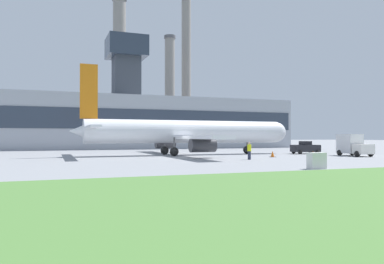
{
  "coord_description": "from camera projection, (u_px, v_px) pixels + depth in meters",
  "views": [
    {
      "loc": [
        -13.68,
        -39.0,
        2.33
      ],
      "look_at": [
        3.16,
        5.95,
        2.93
      ],
      "focal_mm": 35.0,
      "sensor_mm": 36.0,
      "label": 1
    }
  ],
  "objects": [
    {
      "name": "airplane",
      "position": [
        185.0,
        132.0,
        47.66
      ],
      "size": [
        28.97,
        26.66,
        10.81
      ],
      "color": "white",
      "rests_on": "ground_plane"
    },
    {
      "name": "utility_cabinet",
      "position": [
        317.0,
        161.0,
        27.06
      ],
      "size": [
        1.27,
        0.69,
        1.18
      ],
      "color": "silver",
      "rests_on": "ground_plane"
    },
    {
      "name": "smokestack_far",
      "position": [
        186.0,
        69.0,
        107.87
      ],
      "size": [
        3.06,
        3.06,
        43.42
      ],
      "color": "gray",
      "rests_on": "ground_plane"
    },
    {
      "name": "smokestack_left",
      "position": [
        119.0,
        70.0,
        98.02
      ],
      "size": [
        3.84,
        3.84,
        39.13
      ],
      "color": "gray",
      "rests_on": "ground_plane"
    },
    {
      "name": "traffic_cone_near_nose",
      "position": [
        313.0,
        153.0,
        45.94
      ],
      "size": [
        0.47,
        0.47,
        0.58
      ],
      "color": "black",
      "rests_on": "ground_plane"
    },
    {
      "name": "ground_crew_person",
      "position": [
        249.0,
        151.0,
        37.93
      ],
      "size": [
        0.42,
        0.42,
        1.78
      ],
      "color": "#23283D",
      "rests_on": "ground_plane"
    },
    {
      "name": "pushback_tug",
      "position": [
        305.0,
        148.0,
        50.88
      ],
      "size": [
        3.85,
        2.75,
        1.72
      ],
      "color": "#232328",
      "rests_on": "ground_plane"
    },
    {
      "name": "traffic_cone_wingtip",
      "position": [
        273.0,
        154.0,
        42.72
      ],
      "size": [
        0.62,
        0.62,
        0.71
      ],
      "color": "black",
      "rests_on": "ground_plane"
    },
    {
      "name": "terminal_building",
      "position": [
        126.0,
        120.0,
        73.76
      ],
      "size": [
        68.8,
        11.97,
        21.99
      ],
      "color": "#9EA3AD",
      "rests_on": "ground_plane"
    },
    {
      "name": "smokestack_right",
      "position": [
        170.0,
        90.0,
        101.26
      ],
      "size": [
        3.09,
        3.09,
        29.77
      ],
      "color": "gray",
      "rests_on": "ground_plane"
    },
    {
      "name": "baggage_truck",
      "position": [
        353.0,
        145.0,
        45.35
      ],
      "size": [
        2.87,
        4.87,
        2.65
      ],
      "color": "white",
      "rests_on": "ground_plane"
    },
    {
      "name": "ground_plane",
      "position": [
        184.0,
        158.0,
        41.29
      ],
      "size": [
        400.0,
        400.0,
        0.0
      ],
      "primitive_type": "plane",
      "color": "gray"
    }
  ]
}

